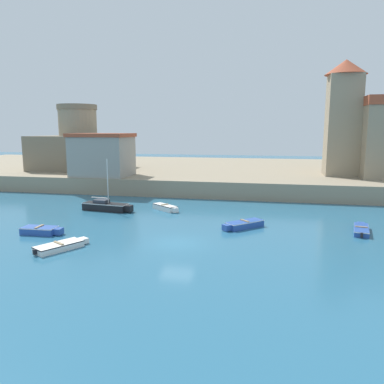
% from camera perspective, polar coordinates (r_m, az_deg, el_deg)
% --- Properties ---
extents(ground_plane, '(200.00, 200.00, 0.00)m').
position_cam_1_polar(ground_plane, '(28.79, -2.31, -7.77)').
color(ground_plane, '#28607F').
extents(quay_seawall, '(120.00, 40.00, 2.17)m').
position_cam_1_polar(quay_seawall, '(65.77, 5.82, 2.94)').
color(quay_seawall, gray).
rests_on(quay_seawall, ground).
extents(dinghy_white_0, '(3.31, 2.79, 0.66)m').
position_cam_1_polar(dinghy_white_0, '(40.14, -4.07, -2.35)').
color(dinghy_white_0, white).
rests_on(dinghy_white_0, ground).
extents(dinghy_blue_1, '(3.56, 3.52, 0.67)m').
position_cam_1_polar(dinghy_blue_1, '(33.29, 7.88, -4.89)').
color(dinghy_blue_1, '#284C9E').
rests_on(dinghy_blue_1, ground).
extents(sailboat_black_2, '(5.70, 2.09, 5.53)m').
position_cam_1_polar(sailboat_black_2, '(40.91, -12.92, -2.10)').
color(sailboat_black_2, black).
rests_on(sailboat_black_2, ground).
extents(dinghy_blue_3, '(1.81, 4.23, 0.53)m').
position_cam_1_polar(dinghy_blue_3, '(34.65, 24.39, -5.21)').
color(dinghy_blue_3, '#284C9E').
rests_on(dinghy_blue_3, ground).
extents(dinghy_blue_4, '(3.45, 1.45, 0.68)m').
position_cam_1_polar(dinghy_blue_4, '(33.48, -22.02, -5.41)').
color(dinghy_blue_4, '#284C9E').
rests_on(dinghy_blue_4, ground).
extents(dinghy_white_5, '(2.88, 3.97, 0.54)m').
position_cam_1_polar(dinghy_white_5, '(28.85, -19.41, -7.75)').
color(dinghy_white_5, white).
rests_on(dinghy_white_5, ground).
extents(fortress, '(12.22, 12.22, 10.33)m').
position_cam_1_polar(fortress, '(64.44, -16.85, 6.53)').
color(fortress, '#796C57').
rests_on(fortress, quay_seawall).
extents(harbor_shed_near_wharf, '(7.90, 6.28, 5.87)m').
position_cam_1_polar(harbor_shed_near_wharf, '(53.44, -13.50, 5.57)').
color(harbor_shed_near_wharf, gray).
rests_on(harbor_shed_near_wharf, quay_seawall).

